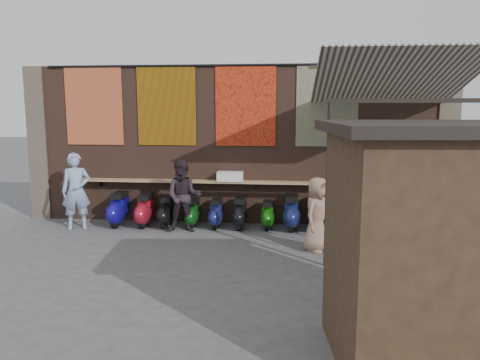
{
  "coord_description": "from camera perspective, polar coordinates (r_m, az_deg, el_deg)",
  "views": [
    {
      "loc": [
        1.33,
        -9.2,
        2.97
      ],
      "look_at": [
        0.29,
        1.2,
        1.33
      ],
      "focal_mm": 35.0,
      "sensor_mm": 36.0,
      "label": 1
    }
  ],
  "objects": [
    {
      "name": "scooter_stool_10",
      "position": [
        11.65,
        15.53,
        -4.18
      ],
      "size": [
        0.38,
        0.83,
        0.79
      ],
      "primitive_type": null,
      "color": "navy",
      "rests_on": "ground"
    },
    {
      "name": "scooter_stool_8",
      "position": [
        11.52,
        9.33,
        -4.08
      ],
      "size": [
        0.38,
        0.85,
        0.8
      ],
      "primitive_type": null,
      "color": "#175E3A",
      "rests_on": "ground"
    },
    {
      "name": "tapestry_sun",
      "position": [
        12.07,
        -8.95,
        8.95
      ],
      "size": [
        1.5,
        0.02,
        2.0
      ],
      "primitive_type": "cube",
      "color": "orange",
      "rests_on": "brick_wall"
    },
    {
      "name": "diner_left",
      "position": [
        12.12,
        -19.34,
        -1.26
      ],
      "size": [
        0.8,
        0.66,
        1.87
      ],
      "primitive_type": "imported",
      "rotation": [
        0.0,
        0.0,
        0.37
      ],
      "color": "#8CA0CC",
      "rests_on": "ground"
    },
    {
      "name": "shopper_grey",
      "position": [
        10.29,
        24.56,
        -4.01
      ],
      "size": [
        1.13,
        0.77,
        1.62
      ],
      "primitive_type": "imported",
      "rotation": [
        0.0,
        0.0,
        2.97
      ],
      "color": "#5C5D61",
      "rests_on": "ground"
    },
    {
      "name": "scooter_stool_5",
      "position": [
        11.55,
        -0.0,
        -4.08
      ],
      "size": [
        0.35,
        0.78,
        0.74
      ],
      "primitive_type": null,
      "color": "black",
      "rests_on": "ground"
    },
    {
      "name": "diner_right",
      "position": [
        11.18,
        -6.89,
        -2.0
      ],
      "size": [
        0.89,
        0.72,
        1.73
      ],
      "primitive_type": "imported",
      "rotation": [
        0.0,
        0.0,
        0.08
      ],
      "color": "#292027",
      "rests_on": "ground"
    },
    {
      "name": "market_stall",
      "position": [
        5.87,
        23.99,
        -7.98
      ],
      "size": [
        2.64,
        2.08,
        2.68
      ],
      "primitive_type": "cube",
      "rotation": [
        0.0,
        0.0,
        0.09
      ],
      "color": "black",
      "rests_on": "ground"
    },
    {
      "name": "shopper_navy",
      "position": [
        10.25,
        16.53,
        -3.73
      ],
      "size": [
        1.0,
        0.74,
        1.58
      ],
      "primitive_type": "imported",
      "rotation": [
        0.0,
        0.0,
        3.58
      ],
      "color": "#181632",
      "rests_on": "ground"
    },
    {
      "name": "scooter_stool_1",
      "position": [
        11.99,
        -11.48,
        -3.65
      ],
      "size": [
        0.38,
        0.84,
        0.8
      ],
      "primitive_type": null,
      "color": "maroon",
      "rests_on": "ground"
    },
    {
      "name": "scooter_stool_9",
      "position": [
        11.54,
        12.49,
        -4.23
      ],
      "size": [
        0.37,
        0.81,
        0.77
      ],
      "primitive_type": null,
      "color": "#B32A0D",
      "rests_on": "ground"
    },
    {
      "name": "scooter_stool_3",
      "position": [
        11.78,
        -5.77,
        -4.02
      ],
      "size": [
        0.32,
        0.72,
        0.68
      ],
      "primitive_type": null,
      "color": "#0E4814",
      "rests_on": "ground"
    },
    {
      "name": "awning_ledger",
      "position": [
        11.94,
        16.61,
        13.26
      ],
      "size": [
        3.3,
        0.08,
        0.12
      ],
      "primitive_type": "cube",
      "color": "#33261C",
      "rests_on": "brick_wall"
    },
    {
      "name": "brick_wall",
      "position": [
        12.02,
        -0.68,
        4.29
      ],
      "size": [
        10.0,
        0.4,
        4.0
      ],
      "primitive_type": "cube",
      "color": "brown",
      "rests_on": "ground"
    },
    {
      "name": "scooter_stool_2",
      "position": [
        11.84,
        -8.94,
        -3.85
      ],
      "size": [
        0.36,
        0.79,
        0.75
      ],
      "primitive_type": null,
      "color": "black",
      "rests_on": "ground"
    },
    {
      "name": "scooter_stool_0",
      "position": [
        12.19,
        -14.56,
        -3.47
      ],
      "size": [
        0.39,
        0.87,
        0.83
      ],
      "primitive_type": null,
      "color": "#130C8B",
      "rests_on": "ground"
    },
    {
      "name": "tapestry_orange",
      "position": [
        11.73,
        0.67,
        9.06
      ],
      "size": [
        1.5,
        0.02,
        2.0
      ],
      "primitive_type": "cube",
      "color": "red",
      "rests_on": "brick_wall"
    },
    {
      "name": "scooter_stool_7",
      "position": [
        11.49,
        6.26,
        -4.0
      ],
      "size": [
        0.39,
        0.87,
        0.83
      ],
      "primitive_type": null,
      "color": "#151E52",
      "rests_on": "ground"
    },
    {
      "name": "ground",
      "position": [
        9.76,
        -2.43,
        -8.81
      ],
      "size": [
        70.0,
        70.0,
        0.0
      ],
      "primitive_type": "plane",
      "color": "#474749",
      "rests_on": "ground"
    },
    {
      "name": "tapestry_redgold",
      "position": [
        12.68,
        -17.38,
        8.65
      ],
      "size": [
        1.5,
        0.02,
        2.0
      ],
      "primitive_type": "cube",
      "color": "maroon",
      "rests_on": "brick_wall"
    },
    {
      "name": "awning_canvas",
      "position": [
        10.35,
        18.18,
        11.69
      ],
      "size": [
        3.2,
        3.28,
        0.97
      ],
      "primitive_type": "cube",
      "rotation": [
        -0.28,
        0.0,
        0.0
      ],
      "color": "beige",
      "rests_on": "brick_wall"
    },
    {
      "name": "awning_header",
      "position": [
        8.88,
        20.12,
        9.09
      ],
      "size": [
        3.0,
        0.08,
        0.08
      ],
      "primitive_type": "cube",
      "color": "black",
      "rests_on": "awning_post_left"
    },
    {
      "name": "shelf_box",
      "position": [
        11.72,
        -1.22,
        0.44
      ],
      "size": [
        0.64,
        0.32,
        0.24
      ],
      "primitive_type": "cube",
      "color": "white",
      "rests_on": "eating_counter"
    },
    {
      "name": "stall_roof",
      "position": [
        5.65,
        24.89,
        5.79
      ],
      "size": [
        2.96,
        2.38,
        0.12
      ],
      "primitive_type": "cube",
      "rotation": [
        0.0,
        0.0,
        0.09
      ],
      "color": "black",
      "rests_on": "market_stall"
    },
    {
      "name": "shopper_tan",
      "position": [
        9.8,
        9.33,
        -4.15
      ],
      "size": [
        0.81,
        0.9,
        1.55
      ],
      "primitive_type": "imported",
      "rotation": [
        0.0,
        0.0,
        1.05
      ],
      "color": "#997661",
      "rests_on": "ground"
    },
    {
      "name": "pier_left",
      "position": [
        13.61,
        -23.05,
        4.12
      ],
      "size": [
        0.5,
        0.5,
        4.0
      ],
      "primitive_type": "cube",
      "color": "#4C4238",
      "rests_on": "ground"
    },
    {
      "name": "eating_counter",
      "position": [
        11.76,
        -0.87,
        -0.23
      ],
      "size": [
        8.0,
        0.32,
        0.05
      ],
      "primitive_type": "cube",
      "color": "#9E7A51",
      "rests_on": "brick_wall"
    },
    {
      "name": "tapestry_multi",
      "position": [
        11.73,
        10.57,
        8.91
      ],
      "size": [
        1.5,
        0.02,
        2.0
      ],
      "primitive_type": "cube",
      "color": "#235481",
      "rests_on": "brick_wall"
    },
    {
      "name": "scooter_stool_6",
      "position": [
        11.55,
        3.38,
        -4.29
      ],
      "size": [
        0.32,
        0.7,
        0.67
      ],
      "primitive_type": null,
      "color": "#13600D",
      "rests_on": "ground"
    },
    {
      "name": "pier_right",
      "position": [
        12.56,
        23.68,
        3.74
      ],
      "size": [
        0.5,
        0.5,
        4.0
      ],
      "primitive_type": "cube",
      "color": "#4C4238",
      "rests_on": "ground"
    },
    {
      "name": "stall_sign",
      "position": [
        6.61,
        21.03,
        -0.6
      ],
      "size": [
        1.2,
        0.15,
        0.5
      ],
      "primitive_type": "cube",
      "rotation": [
        0.0,
        0.0,
        0.09
      ],
      "color": "gold",
      "rests_on": "market_stall"
    },
    {
      "name": "scooter_stool_4",
      "position": [
        11.66,
        -2.92,
        -4.1
      ],
      "size": [
        0.33,
        0.73,
        0.7
      ],
      "primitive_type": null,
      "color": "navy",
      "rests_on": "ground"
    },
    {
      "name": "hang_rail",
      "position": [
        11.79,
        -0.82,
        13.83
      ],
      "size": [
        9.5,
        0.06,
        0.06
      ],
      "primitive_type": "cylinder",
      "rotation": [
        0.0,
        1.57,
        0.0
      ],
      "color": "black",
      "rests_on": "brick_wall"
    },
    {
      "name": "stall_shelf",
      "position": [
        6.83,
        20.58,
        -8.63
      ],
      "size": [
        2.06,
        0.29,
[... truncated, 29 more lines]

